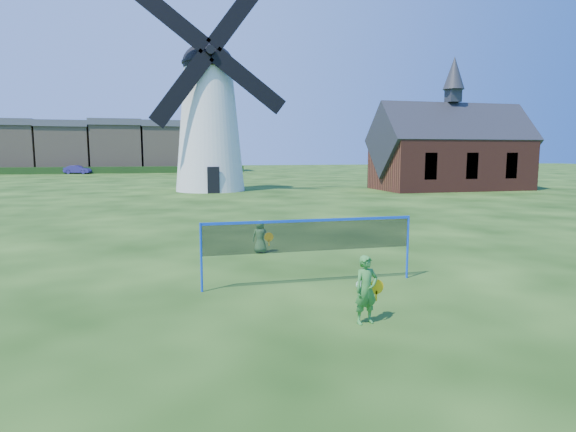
# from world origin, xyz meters

# --- Properties ---
(ground) EXTENTS (220.00, 220.00, 0.00)m
(ground) POSITION_xyz_m (0.00, 0.00, 0.00)
(ground) COLOR black
(ground) RESTS_ON ground
(windmill) EXTENTS (11.63, 5.53, 16.49)m
(windmill) POSITION_xyz_m (0.62, 28.55, 5.82)
(windmill) COLOR white
(windmill) RESTS_ON ground
(chapel) EXTENTS (12.95, 6.28, 10.95)m
(chapel) POSITION_xyz_m (20.46, 25.32, 3.08)
(chapel) COLOR brown
(chapel) RESTS_ON ground
(badminton_net) EXTENTS (5.05, 0.05, 1.55)m
(badminton_net) POSITION_xyz_m (0.47, -0.54, 1.14)
(badminton_net) COLOR blue
(badminton_net) RESTS_ON ground
(player_girl) EXTENTS (0.67, 0.38, 1.25)m
(player_girl) POSITION_xyz_m (0.72, -3.27, 0.62)
(player_girl) COLOR #368535
(player_girl) RESTS_ON ground
(player_boy) EXTENTS (0.65, 0.46, 1.03)m
(player_boy) POSITION_xyz_m (0.02, 3.28, 0.51)
(player_boy) COLOR #519347
(player_boy) RESTS_ON ground
(play_ball) EXTENTS (0.22, 0.22, 0.22)m
(play_ball) POSITION_xyz_m (1.46, -1.24, 0.11)
(play_ball) COLOR green
(play_ball) RESTS_ON ground
(terraced_houses) EXTENTS (59.46, 8.40, 8.32)m
(terraced_houses) POSITION_xyz_m (-21.83, 72.00, 4.00)
(terraced_houses) COLOR gray
(terraced_houses) RESTS_ON ground
(hedge) EXTENTS (62.00, 0.80, 1.00)m
(hedge) POSITION_xyz_m (-22.00, 66.00, 0.50)
(hedge) COLOR #193814
(hedge) RESTS_ON ground
(car_right) EXTENTS (3.98, 2.24, 1.24)m
(car_right) POSITION_xyz_m (-15.69, 65.55, 0.62)
(car_right) COLOR navy
(car_right) RESTS_ON ground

